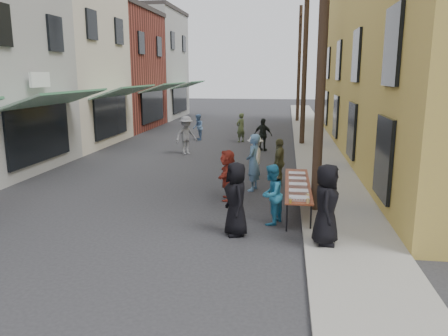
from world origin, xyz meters
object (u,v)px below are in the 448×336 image
(utility_pole_near, at_px, (322,47))
(guest_front_a, at_px, (236,199))
(guest_front_c, at_px, (271,195))
(server, at_px, (326,205))
(serving_table, at_px, (298,185))
(utility_pole_mid, at_px, (305,61))
(catering_tray_sausage, at_px, (299,198))
(utility_pole_far, at_px, (299,65))

(utility_pole_near, bearing_deg, guest_front_a, -134.46)
(utility_pole_near, relative_size, guest_front_c, 5.73)
(server, bearing_deg, serving_table, 19.12)
(utility_pole_mid, bearing_deg, guest_front_a, -98.13)
(utility_pole_near, relative_size, serving_table, 2.25)
(guest_front_a, bearing_deg, catering_tray_sausage, 88.73)
(utility_pole_near, height_order, utility_pole_far, same)
(serving_table, xyz_separation_m, guest_front_a, (-1.51, -2.26, 0.18))
(server, bearing_deg, catering_tray_sausage, 33.49)
(guest_front_a, bearing_deg, utility_pole_mid, 148.49)
(catering_tray_sausage, distance_m, guest_front_c, 0.76)
(utility_pole_far, xyz_separation_m, server, (0.05, -26.59, -3.49))
(serving_table, distance_m, catering_tray_sausage, 1.65)
(utility_pole_mid, xyz_separation_m, catering_tray_sausage, (-0.50, -13.43, -3.71))
(utility_pole_far, distance_m, server, 26.82)
(guest_front_a, bearing_deg, guest_front_c, 114.50)
(catering_tray_sausage, height_order, guest_front_c, guest_front_c)
(serving_table, bearing_deg, server, -78.91)
(catering_tray_sausage, bearing_deg, guest_front_a, -157.89)
(utility_pole_far, bearing_deg, serving_table, -91.20)
(utility_pole_near, height_order, guest_front_c, utility_pole_near)
(serving_table, distance_m, guest_front_c, 1.54)
(catering_tray_sausage, relative_size, guest_front_a, 0.28)
(guest_front_a, bearing_deg, utility_pole_near, 112.16)
(utility_pole_near, height_order, server, utility_pole_near)
(utility_pole_near, relative_size, utility_pole_mid, 1.00)
(utility_pole_mid, distance_m, catering_tray_sausage, 13.94)
(utility_pole_mid, distance_m, guest_front_a, 14.64)
(utility_pole_near, xyz_separation_m, server, (0.05, -2.59, -3.49))
(server, bearing_deg, utility_pole_near, 9.14)
(utility_pole_mid, distance_m, server, 15.00)
(serving_table, bearing_deg, catering_tray_sausage, -90.00)
(catering_tray_sausage, bearing_deg, utility_pole_near, 70.76)
(catering_tray_sausage, distance_m, server, 1.30)
(utility_pole_mid, bearing_deg, server, -89.80)
(utility_pole_mid, xyz_separation_m, serving_table, (-0.50, -11.78, -3.79))
(catering_tray_sausage, bearing_deg, utility_pole_mid, 87.87)
(utility_pole_far, height_order, catering_tray_sausage, utility_pole_far)
(catering_tray_sausage, bearing_deg, server, -64.54)
(guest_front_a, distance_m, guest_front_c, 1.20)
(catering_tray_sausage, bearing_deg, serving_table, 90.00)
(utility_pole_near, distance_m, catering_tray_sausage, 4.01)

